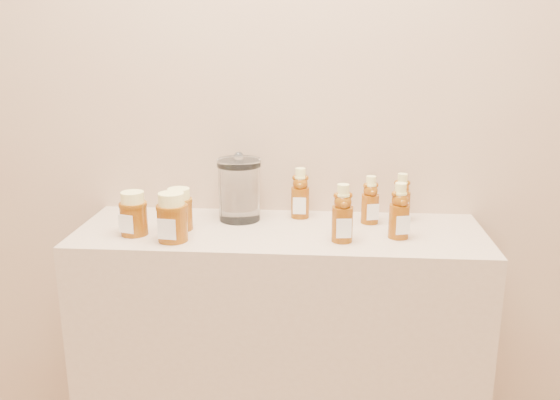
# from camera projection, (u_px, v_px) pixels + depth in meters

# --- Properties ---
(wall_back) EXTENTS (3.50, 0.02, 2.70)m
(wall_back) POSITION_uv_depth(u_px,v_px,m) (285.00, 70.00, 1.82)
(wall_back) COLOR tan
(wall_back) RESTS_ON ground
(display_table) EXTENTS (1.20, 0.40, 0.90)m
(display_table) POSITION_uv_depth(u_px,v_px,m) (280.00, 365.00, 1.87)
(display_table) COLOR tan
(display_table) RESTS_ON ground
(bear_bottle_back_left) EXTENTS (0.06, 0.06, 0.18)m
(bear_bottle_back_left) POSITION_uv_depth(u_px,v_px,m) (300.00, 190.00, 1.84)
(bear_bottle_back_left) COLOR #6C3308
(bear_bottle_back_left) RESTS_ON display_table
(bear_bottle_back_mid) EXTENTS (0.07, 0.07, 0.17)m
(bear_bottle_back_mid) POSITION_uv_depth(u_px,v_px,m) (370.00, 197.00, 1.79)
(bear_bottle_back_mid) COLOR #6C3308
(bear_bottle_back_mid) RESTS_ON display_table
(bear_bottle_back_right) EXTENTS (0.06, 0.06, 0.17)m
(bear_bottle_back_right) POSITION_uv_depth(u_px,v_px,m) (402.00, 194.00, 1.81)
(bear_bottle_back_right) COLOR #6C3308
(bear_bottle_back_right) RESTS_ON display_table
(bear_bottle_front_left) EXTENTS (0.07, 0.07, 0.18)m
(bear_bottle_front_left) POSITION_uv_depth(u_px,v_px,m) (343.00, 209.00, 1.63)
(bear_bottle_front_left) COLOR #6C3308
(bear_bottle_front_left) RESTS_ON display_table
(bear_bottle_front_right) EXTENTS (0.08, 0.08, 0.18)m
(bear_bottle_front_right) POSITION_uv_depth(u_px,v_px,m) (400.00, 207.00, 1.66)
(bear_bottle_front_right) COLOR #6C3308
(bear_bottle_front_right) RESTS_ON display_table
(honey_jar_left) EXTENTS (0.10, 0.10, 0.13)m
(honey_jar_left) POSITION_uv_depth(u_px,v_px,m) (134.00, 213.00, 1.69)
(honey_jar_left) COLOR #6C3308
(honey_jar_left) RESTS_ON display_table
(honey_jar_back) EXTENTS (0.08, 0.08, 0.12)m
(honey_jar_back) POSITION_uv_depth(u_px,v_px,m) (179.00, 209.00, 1.73)
(honey_jar_back) COLOR #6C3308
(honey_jar_back) RESTS_ON display_table
(honey_jar_front) EXTENTS (0.10, 0.10, 0.14)m
(honey_jar_front) POSITION_uv_depth(u_px,v_px,m) (172.00, 217.00, 1.64)
(honey_jar_front) COLOR #6C3308
(honey_jar_front) RESTS_ON display_table
(glass_canister) EXTENTS (0.14, 0.14, 0.21)m
(glass_canister) POSITION_uv_depth(u_px,v_px,m) (239.00, 187.00, 1.82)
(glass_canister) COLOR white
(glass_canister) RESTS_ON display_table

